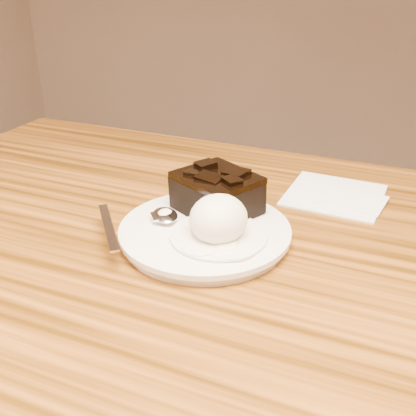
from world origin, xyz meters
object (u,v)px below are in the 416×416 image
at_px(ice_cream_scoop, 218,219).
at_px(plate, 205,234).
at_px(napkin, 334,194).
at_px(brownie, 217,195).
at_px(spoon, 165,216).

bearing_deg(ice_cream_scoop, plate, 147.22).
relative_size(ice_cream_scoop, napkin, 0.54).
bearing_deg(brownie, napkin, 48.11).
height_order(spoon, napkin, spoon).
bearing_deg(ice_cream_scoop, spoon, 170.03).
height_order(ice_cream_scoop, spoon, ice_cream_scoop).
xyz_separation_m(plate, brownie, (-0.00, 0.05, 0.03)).
distance_m(spoon, napkin, 0.27).
bearing_deg(napkin, ice_cream_scoop, -116.03).
distance_m(plate, napkin, 0.23).
bearing_deg(ice_cream_scoop, brownie, 113.68).
height_order(plate, brownie, brownie).
bearing_deg(brownie, spoon, -135.34).
height_order(brownie, napkin, brownie).
relative_size(plate, spoon, 1.20).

